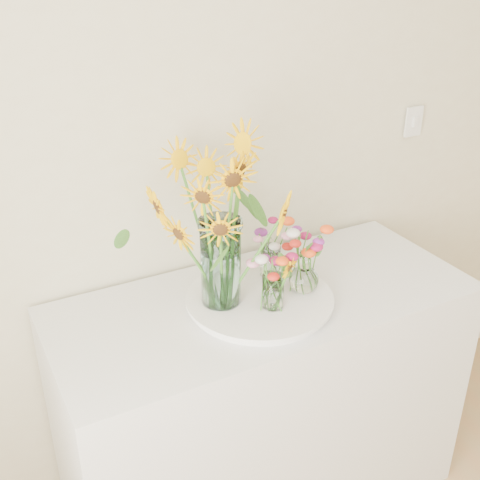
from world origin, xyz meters
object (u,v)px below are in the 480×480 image
Objects in this scene: counter at (263,403)px; small_vase_a at (273,292)px; tray at (260,301)px; small_vase_b at (304,272)px; mason_jar at (221,262)px; small_vase_c at (271,262)px.

small_vase_a is (-0.03, -0.10, 0.53)m from counter.
tray is 0.10m from small_vase_a.
counter is 3.12× the size of tray.
mason_jar is at bearing 166.98° from small_vase_b.
small_vase_a is at bearing -84.00° from tray.
small_vase_b is at bearing -68.71° from small_vase_c.
small_vase_c is (0.10, 0.10, 0.07)m from tray.
small_vase_a is 0.19m from small_vase_c.
mason_jar is at bearing 178.52° from counter.
small_vase_c is at bearing 61.71° from small_vase_a.
small_vase_b reaches higher than tray.
small_vase_a is at bearing -107.20° from counter.
tray is 0.20m from mason_jar.
tray is at bearing -142.01° from counter.
small_vase_b is at bearing -13.02° from mason_jar.
small_vase_c reaches higher than counter.
small_vase_c is at bearing 49.38° from counter.
mason_jar is 2.52× the size of small_vase_a.
mason_jar is 2.06× the size of small_vase_b.
counter is at bearing 72.80° from small_vase_a.
small_vase_b is 1.21× the size of small_vase_c.
small_vase_b is (0.15, -0.03, 0.08)m from tray.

